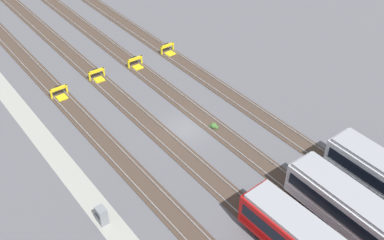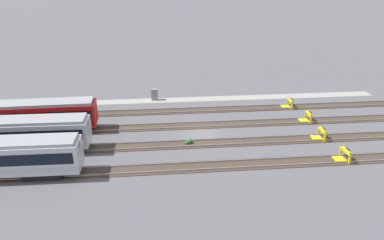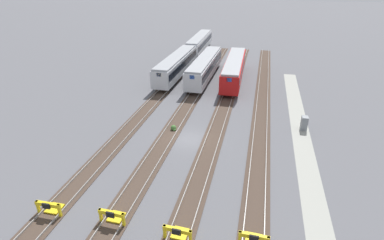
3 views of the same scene
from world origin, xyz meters
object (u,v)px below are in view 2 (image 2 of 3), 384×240
Objects in this scene: weed_clump at (189,142)px; bumper_stop_near_inner_track at (306,117)px; bumper_stop_nearest_track at (288,104)px; subway_car_front_row_right_inner at (16,116)px; electrical_cabinet at (154,94)px; bumper_stop_middle_track at (320,134)px; bumper_stop_far_inner_track at (343,155)px.

bumper_stop_near_inner_track is at bearing -162.28° from weed_clump.
bumper_stop_near_inner_track is (-0.64, 4.97, 0.00)m from bumper_stop_nearest_track.
subway_car_front_row_right_inner reaches higher than bumper_stop_near_inner_track.
subway_car_front_row_right_inner is 11.29× the size of electrical_cabinet.
bumper_stop_nearest_track is 1.00× the size of bumper_stop_middle_track.
electrical_cabinet is (18.32, -14.80, 0.29)m from bumper_stop_middle_track.
bumper_stop_nearest_track is at bearing 165.03° from electrical_cabinet.
bumper_stop_middle_track is at bearing 171.75° from subway_car_front_row_right_inner.
bumper_stop_near_inner_track is at bearing 97.33° from bumper_stop_nearest_track.
bumper_stop_near_inner_track reaches higher than weed_clump.
subway_car_front_row_right_inner is 18.68m from electrical_cabinet.
electrical_cabinet reaches higher than weed_clump.
bumper_stop_middle_track is 14.71m from weed_clump.
bumper_stop_near_inner_track is 9.97m from bumper_stop_far_inner_track.
weed_clump is (-19.44, 4.80, -1.80)m from subway_car_front_row_right_inner.
bumper_stop_middle_track is (-0.22, 9.96, 0.00)m from bumper_stop_nearest_track.
subway_car_front_row_right_inner is 9.01× the size of bumper_stop_nearest_track.
bumper_stop_far_inner_track is 2.18× the size of weed_clump.
bumper_stop_nearest_track is at bearing -171.60° from subway_car_front_row_right_inner.
weed_clump is at bearing 34.10° from bumper_stop_nearest_track.
electrical_cabinet reaches higher than bumper_stop_near_inner_track.
subway_car_front_row_right_inner is at bearing 31.90° from electrical_cabinet.
electrical_cabinet is at bearing -14.97° from bumper_stop_nearest_track.
bumper_stop_far_inner_track is at bearing 133.21° from electrical_cabinet.
bumper_stop_middle_track is at bearing 85.13° from bumper_stop_near_inner_track.
bumper_stop_near_inner_track is 5.00m from bumper_stop_middle_track.
bumper_stop_near_inner_track is at bearing 152.36° from electrical_cabinet.
electrical_cabinet is (18.59, -19.79, 0.29)m from bumper_stop_far_inner_track.
electrical_cabinet is at bearing -76.13° from weed_clump.
bumper_stop_near_inner_track is (-34.57, -0.03, -1.53)m from subway_car_front_row_right_inner.
bumper_stop_far_inner_track is (-0.26, 4.99, 0.00)m from bumper_stop_middle_track.
subway_car_front_row_right_inner reaches higher than bumper_stop_middle_track.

